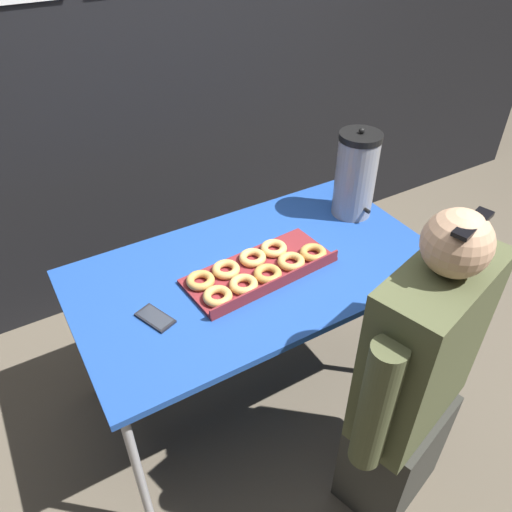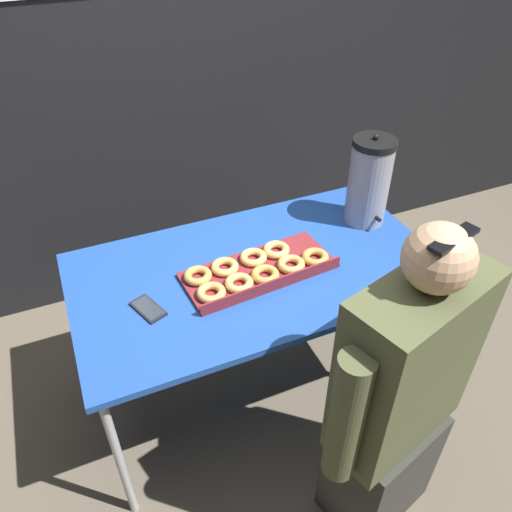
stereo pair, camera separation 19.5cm
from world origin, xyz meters
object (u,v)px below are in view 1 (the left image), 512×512
at_px(coffee_urn, 356,175).
at_px(cell_phone, 155,318).
at_px(donut_box, 257,270).
at_px(person_seated, 412,387).

bearing_deg(coffee_urn, cell_phone, -169.53).
distance_m(coffee_urn, cell_phone, 1.07).
bearing_deg(coffee_urn, donut_box, -164.87).
bearing_deg(cell_phone, coffee_urn, -10.37).
xyz_separation_m(coffee_urn, cell_phone, (-1.04, -0.19, -0.19)).
height_order(coffee_urn, person_seated, person_seated).
relative_size(coffee_urn, cell_phone, 2.60).
xyz_separation_m(cell_phone, person_seated, (0.66, -0.62, -0.13)).
height_order(donut_box, cell_phone, donut_box).
bearing_deg(donut_box, person_seated, -76.07).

